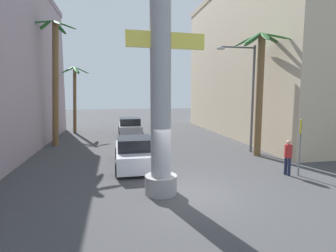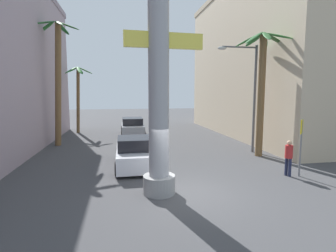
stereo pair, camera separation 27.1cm
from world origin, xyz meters
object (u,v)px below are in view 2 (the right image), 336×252
at_px(neon_sign_pole, 159,55).
at_px(palm_tree_near_right, 261,81).
at_px(street_lamp, 249,88).
at_px(palm_tree_mid_left, 58,74).
at_px(crossing_sign, 301,139).
at_px(pedestrian_by_sign, 289,155).
at_px(car_far, 133,127).
at_px(palm_tree_far_left, 78,90).
at_px(car_lead, 135,153).

xyz_separation_m(neon_sign_pole, palm_tree_near_right, (6.86, 4.90, -0.61)).
xyz_separation_m(street_lamp, palm_tree_mid_left, (-12.34, 4.65, 1.03)).
bearing_deg(crossing_sign, pedestrian_by_sign, 164.04).
bearing_deg(palm_tree_near_right, palm_tree_mid_left, 155.68).
bearing_deg(crossing_sign, street_lamp, 90.30).
height_order(neon_sign_pole, car_far, neon_sign_pole).
height_order(street_lamp, palm_tree_mid_left, palm_tree_mid_left).
distance_m(palm_tree_near_right, pedestrian_by_sign, 5.33).
distance_m(neon_sign_pole, palm_tree_far_left, 17.67).
height_order(palm_tree_near_right, palm_tree_far_left, palm_tree_near_right).
bearing_deg(crossing_sign, palm_tree_mid_left, 141.85).
bearing_deg(pedestrian_by_sign, neon_sign_pole, -170.59).
bearing_deg(crossing_sign, neon_sign_pole, -172.43).
relative_size(car_lead, palm_tree_far_left, 0.74).
bearing_deg(car_lead, palm_tree_far_left, 109.82).
bearing_deg(neon_sign_pole, crossing_sign, 7.57).
relative_size(car_far, palm_tree_mid_left, 0.48).
bearing_deg(neon_sign_pole, palm_tree_far_left, 107.55).
bearing_deg(palm_tree_mid_left, street_lamp, -20.66).
height_order(palm_tree_mid_left, palm_tree_far_left, palm_tree_mid_left).
bearing_deg(neon_sign_pole, pedestrian_by_sign, 9.41).
distance_m(car_far, palm_tree_near_right, 12.67).
bearing_deg(car_far, crossing_sign, -63.22).
bearing_deg(palm_tree_near_right, car_far, 126.38).
distance_m(palm_tree_near_right, palm_tree_mid_left, 13.83).
distance_m(car_lead, car_far, 10.63).
relative_size(car_lead, palm_tree_mid_left, 0.52).
bearing_deg(crossing_sign, palm_tree_near_right, 86.76).
xyz_separation_m(crossing_sign, car_far, (-6.94, 13.75, -1.00)).
distance_m(palm_tree_mid_left, pedestrian_by_sign, 15.82).
height_order(crossing_sign, car_lead, crossing_sign).
relative_size(neon_sign_pole, crossing_sign, 4.17).
distance_m(car_lead, pedestrian_by_sign, 7.49).
bearing_deg(car_lead, palm_tree_mid_left, 127.36).
bearing_deg(palm_tree_mid_left, pedestrian_by_sign, -38.86).
xyz_separation_m(street_lamp, pedestrian_by_sign, (-0.46, -4.92, -3.17)).
xyz_separation_m(car_lead, pedestrian_by_sign, (6.86, -3.00, 0.27)).
distance_m(palm_tree_far_left, pedestrian_by_sign, 19.77).
distance_m(neon_sign_pole, pedestrian_by_sign, 7.51).
height_order(palm_tree_mid_left, pedestrian_by_sign, palm_tree_mid_left).
relative_size(street_lamp, palm_tree_far_left, 1.07).
bearing_deg(car_far, pedestrian_by_sign, -64.62).
xyz_separation_m(palm_tree_mid_left, pedestrian_by_sign, (11.88, -9.57, -4.20)).
xyz_separation_m(palm_tree_mid_left, palm_tree_far_left, (0.41, 6.22, -1.06)).
distance_m(neon_sign_pole, car_far, 15.29).
xyz_separation_m(palm_tree_near_right, palm_tree_mid_left, (-12.59, 5.69, 0.62)).
distance_m(street_lamp, car_far, 11.62).
xyz_separation_m(neon_sign_pole, palm_tree_mid_left, (-5.73, 10.59, 0.01)).
height_order(car_lead, car_far, same).
xyz_separation_m(neon_sign_pole, car_far, (-0.30, 14.63, -4.42)).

